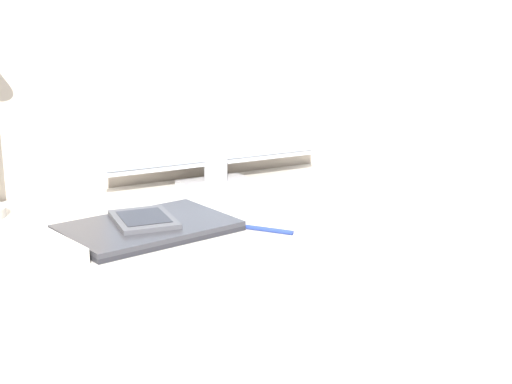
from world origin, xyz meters
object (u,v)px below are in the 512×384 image
pen (259,228)px  ereader (144,219)px  laptop (148,228)px  notebook (16,251)px  monitor (214,87)px  keyboard (353,206)px

pen → ereader: bearing=150.8°
laptop → notebook: 0.26m
ereader → notebook: size_ratio=0.68×
monitor → ereader: 0.45m
laptop → ereader: (-0.00, 0.01, 0.01)m
monitor → laptop: monitor is taller
monitor → keyboard: 0.45m
notebook → monitor: bearing=30.4°
laptop → pen: laptop is taller
keyboard → pen: bearing=-172.4°
pen → keyboard: bearing=7.6°
monitor → notebook: size_ratio=2.39×
notebook → pen: bearing=-8.0°
pen → monitor: bearing=76.8°
laptop → ereader: 0.02m
keyboard → laptop: bearing=172.2°
monitor → laptop: 0.46m
laptop → keyboard: bearing=-7.8°
notebook → pen: notebook is taller
monitor → notebook: (-0.54, -0.31, -0.23)m
monitor → pen: size_ratio=4.87×
monitor → notebook: monitor is taller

